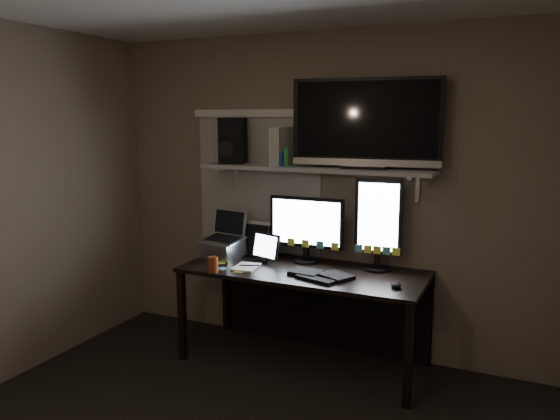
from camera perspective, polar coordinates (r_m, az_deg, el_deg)
The scene contains 18 objects.
back_wall at distance 4.31m, azimuth 4.36°, elevation 1.68°, with size 3.60×3.60×0.00m, color #6F604F.
window_blinds at distance 4.51m, azimuth -2.27°, elevation 2.69°, with size 1.10×0.02×1.10m, color #B2AE9F.
desk at distance 4.24m, azimuth 3.05°, elevation -8.12°, with size 1.80×0.75×0.73m.
wall_shelf at distance 4.13m, azimuth 3.56°, elevation 4.33°, with size 1.80×0.35×0.03m, color #A0A09B.
monitor_landscape at distance 4.22m, azimuth 2.77°, elevation -2.01°, with size 0.60×0.06×0.53m, color black.
monitor_portrait at distance 4.05m, azimuth 10.24°, elevation -1.47°, with size 0.35×0.06×0.69m, color black.
keyboard at distance 3.91m, azimuth 4.29°, elevation -6.74°, with size 0.46×0.18×0.03m, color black.
mouse at distance 3.73m, azimuth 12.03°, elevation -7.65°, with size 0.07×0.10×0.04m, color black.
notepad at distance 4.13m, azimuth -3.57°, elevation -5.96°, with size 0.17×0.23×0.01m, color silver.
tablet at distance 4.24m, azimuth -1.46°, elevation -3.96°, with size 0.27×0.11×0.23m, color black.
file_sorter at distance 4.44m, azimuth -2.17°, elevation -3.05°, with size 0.22×0.10×0.28m, color black.
laptop at distance 4.40m, azimuth -6.00°, elevation -2.60°, with size 0.33×0.27×0.37m, color #B2B3B7.
cup at distance 4.04m, azimuth -7.02°, elevation -5.65°, with size 0.08×0.08×0.11m, color maroon.
sticky_notes at distance 4.18m, azimuth -5.32°, elevation -5.84°, with size 0.29×0.21×0.00m, color #F4FF45, non-canonical shape.
tv at distance 4.00m, azimuth 8.98°, elevation 8.92°, with size 1.08×0.19×0.65m, color black.
game_console at distance 4.23m, azimuth 0.14°, elevation 6.67°, with size 0.08×0.25×0.29m, color silver.
speaker at distance 4.43m, azimuth -4.92°, elevation 7.23°, with size 0.20×0.24×0.36m, color black.
bottles at distance 4.14m, azimuth 0.05°, elevation 5.64°, with size 0.24×0.05×0.15m, color #A50F0C, non-canonical shape.
Camera 1 is at (1.47, -2.21, 1.85)m, focal length 35.00 mm.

